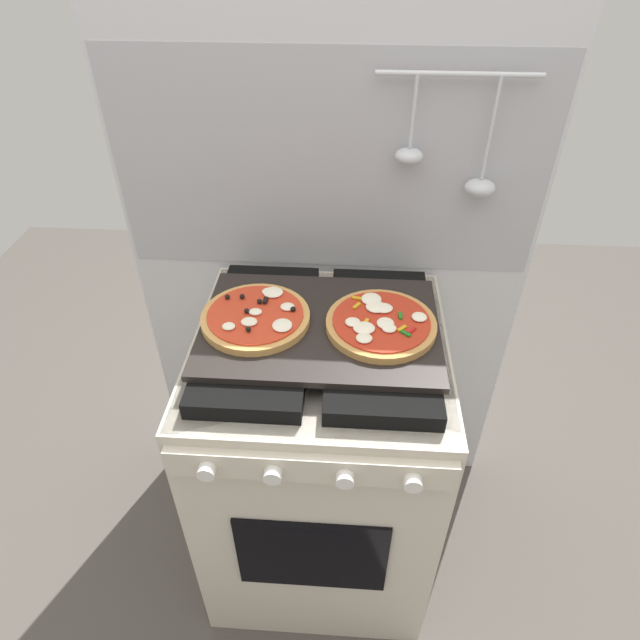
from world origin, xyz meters
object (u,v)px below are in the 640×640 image
Objects in this scene: stove at (320,453)px; pizza_right at (381,323)px; pizza_left at (256,316)px; baking_tray at (320,326)px.

pizza_right reaches higher than stove.
pizza_left is 1.00× the size of pizza_right.
pizza_left is (-0.15, 0.00, 0.48)m from stove.
pizza_left reaches higher than baking_tray.
stove is 1.67× the size of baking_tray.
pizza_left reaches higher than pizza_right.
baking_tray is 0.14m from pizza_right.
stove is 0.50m from pizza_left.
baking_tray is 2.18× the size of pizza_left.
stove is 3.63× the size of pizza_right.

